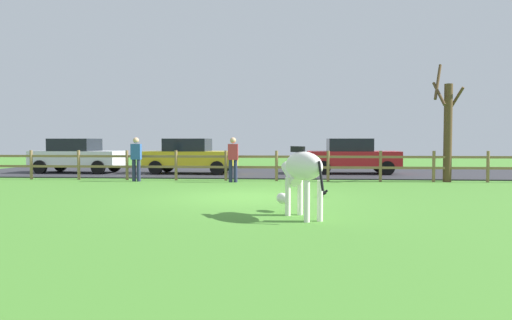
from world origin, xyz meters
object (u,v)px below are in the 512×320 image
crow_on_grass (324,193)px  visitor_right_of_tree (233,157)px  visitor_left_of_tree (136,157)px  parked_car_red (352,156)px  zebra (301,171)px  bare_tree (447,128)px  parked_car_white (78,155)px  parked_car_yellow (190,156)px

crow_on_grass → visitor_right_of_tree: size_ratio=0.13×
crow_on_grass → visitor_left_of_tree: (-6.63, 4.32, 0.78)m
crow_on_grass → parked_car_red: parked_car_red is taller
zebra → crow_on_grass: 3.50m
zebra → parked_car_red: (2.51, 11.67, -0.08)m
visitor_right_of_tree → bare_tree: bearing=5.5°
bare_tree → parked_car_white: bare_tree is taller
parked_car_yellow → visitor_left_of_tree: visitor_left_of_tree is taller
bare_tree → parked_car_yellow: (-10.22, 2.87, -1.13)m
parked_car_yellow → bare_tree: bearing=-15.7°
bare_tree → visitor_right_of_tree: bare_tree is taller
parked_car_yellow → visitor_left_of_tree: (-1.26, -3.54, 0.06)m
parked_car_red → parked_car_white: size_ratio=0.99×
visitor_left_of_tree → bare_tree: bearing=3.3°
bare_tree → visitor_right_of_tree: (-7.84, -0.75, -1.07)m
zebra → parked_car_yellow: size_ratio=0.44×
parked_car_white → zebra: bearing=-48.6°
crow_on_grass → visitor_right_of_tree: bearing=125.2°
bare_tree → visitor_left_of_tree: 11.55m
parked_car_white → visitor_right_of_tree: bearing=-25.9°
zebra → crow_on_grass: bearing=78.5°
crow_on_grass → zebra: bearing=-101.5°
crow_on_grass → parked_car_red: size_ratio=0.05×
bare_tree → crow_on_grass: 7.20m
parked_car_yellow → visitor_right_of_tree: 4.33m
zebra → parked_car_white: parked_car_white is taller
parked_car_red → parked_car_yellow: (-7.20, -0.48, 0.00)m
parked_car_white → visitor_right_of_tree: 8.48m
zebra → visitor_left_of_tree: (-5.95, 7.65, -0.02)m
bare_tree → parked_car_white: 15.78m
parked_car_yellow → parked_car_white: 5.24m
crow_on_grass → parked_car_white: (-10.61, 7.94, 0.72)m
visitor_left_of_tree → parked_car_white: bearing=137.8°
parked_car_yellow → crow_on_grass: bearing=-55.7°
crow_on_grass → parked_car_yellow: bearing=124.3°
parked_car_yellow → visitor_right_of_tree: size_ratio=2.48×
crow_on_grass → bare_tree: bearing=45.8°
bare_tree → parked_car_yellow: bearing=164.3°
parked_car_red → visitor_right_of_tree: 6.32m
parked_car_red → visitor_right_of_tree: visitor_right_of_tree is taller
zebra → parked_car_white: (-9.94, 11.27, -0.08)m
bare_tree → visitor_left_of_tree: bearing=-176.7°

